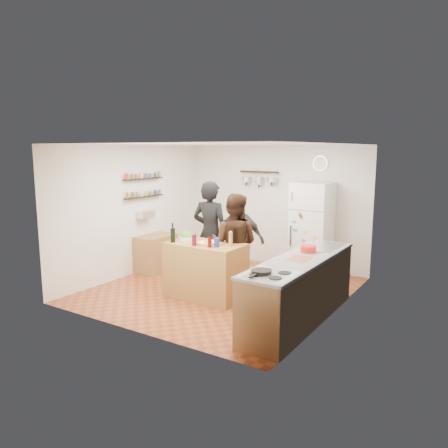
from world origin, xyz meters
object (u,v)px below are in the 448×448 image
Objects in this scene: person_left at (210,233)px; side_table at (156,253)px; red_bowl at (308,249)px; wall_clock at (320,163)px; pepper_mill at (231,240)px; fridge at (312,229)px; prep_island at (206,270)px; salt_canister at (217,243)px; person_back at (240,239)px; counter_run at (300,290)px; skillet at (261,272)px; wine_bottle at (173,235)px; person_center at (234,244)px; salad_bowl at (187,238)px.

person_left is 1.53m from side_table.
wall_clock reaches higher than red_bowl.
fridge is at bearing 76.77° from pepper_mill.
fridge reaches higher than prep_island.
salt_canister is 2.97m from wall_clock.
counter_run is at bearing 143.25° from person_back.
red_bowl is (0.05, 1.38, 0.02)m from skillet.
red_bowl reaches higher than counter_run.
wine_bottle is 2.28m from counter_run.
person_left is at bearing 138.45° from skillet.
person_back is 1.77m from red_bowl.
person_left is at bearing -123.66° from wall_clock.
side_table is (-3.44, 0.84, -0.09)m from counter_run.
side_table is (-2.18, 0.69, -0.64)m from pepper_mill.
red_bowl reaches higher than side_table.
wall_clock reaches higher than counter_run.
pepper_mill is at bearing 101.70° from person_center.
fridge reaches higher than skillet.
fridge reaches higher than salt_canister.
prep_island is 0.78× the size of person_back.
prep_island is at bearing -113.48° from fridge.
person_left is at bearing -28.16° from person_center.
fridge is at bearing -90.00° from wall_clock.
wall_clock is (0.96, 2.53, 1.69)m from prep_island.
prep_island is at bearing 111.52° from person_left.
salt_canister is at bearing -103.89° from wall_clock.
skillet is (1.93, -1.71, 0.00)m from person_left.
red_bowl is at bearing 152.84° from person_back.
skillet is 0.83× the size of wall_clock.
counter_run is (1.71, -0.10, -0.01)m from prep_island.
wine_bottle is at bearing -176.92° from counter_run.
wall_clock is at bearing -129.88° from person_left.
person_center is at bearing -8.44° from side_table.
person_center is at bearing 173.66° from red_bowl.
salt_canister is 0.07× the size of person_left.
fridge reaches higher than person_back.
wall_clock is at bearing 90.00° from fridge.
skillet is (1.33, -1.54, 0.09)m from person_center.
person_center reaches higher than salad_bowl.
person_left is (-0.32, 0.61, 0.49)m from prep_island.
pepper_mill is 0.10× the size of person_left.
person_left is 0.57m from person_back.
salt_canister is at bearing -22.89° from side_table.
salad_bowl is at bearing 61.47° from person_back.
person_left is at bearing -128.81° from fridge.
pepper_mill reaches higher than red_bowl.
wall_clock is 0.37× the size of side_table.
prep_island is 3.19m from wall_clock.
person_back is (0.37, 0.41, -0.14)m from person_left.
counter_run is at bearing -3.40° from prep_island.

